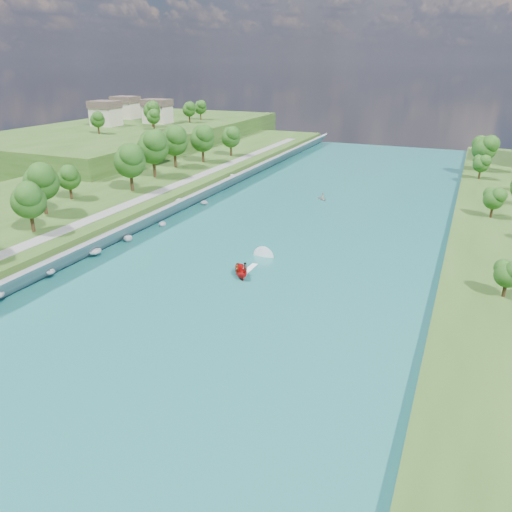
% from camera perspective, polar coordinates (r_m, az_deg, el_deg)
% --- Properties ---
extents(ground, '(260.00, 260.00, 0.00)m').
position_cam_1_polar(ground, '(69.98, -3.77, -4.27)').
color(ground, '#2D5119').
rests_on(ground, ground).
extents(river_water, '(55.00, 240.00, 0.10)m').
position_cam_1_polar(river_water, '(86.79, 2.20, 1.02)').
color(river_water, '#185C5C').
rests_on(river_water, ground).
extents(berm_west, '(45.00, 240.00, 3.50)m').
position_cam_1_polar(berm_west, '(113.33, -22.17, 5.25)').
color(berm_west, '#2D5119').
rests_on(berm_west, ground).
extents(ridge_west, '(60.00, 120.00, 9.00)m').
position_cam_1_polar(ridge_west, '(189.51, -13.38, 13.05)').
color(ridge_west, '#2D5119').
rests_on(ridge_west, ground).
extents(riprap_bank, '(4.28, 236.00, 4.20)m').
position_cam_1_polar(riprap_bank, '(97.22, -12.39, 3.88)').
color(riprap_bank, slate).
rests_on(riprap_bank, ground).
extents(riverside_path, '(3.00, 200.00, 0.10)m').
position_cam_1_polar(riverside_path, '(101.40, -15.23, 5.38)').
color(riverside_path, gray).
rests_on(riverside_path, berm_west).
extents(ridge_houses, '(29.50, 29.50, 8.40)m').
position_cam_1_polar(ridge_houses, '(196.18, -14.23, 15.84)').
color(ridge_houses, beige).
rests_on(ridge_houses, ridge_west).
extents(trees_west, '(18.63, 150.20, 13.63)m').
position_cam_1_polar(trees_west, '(95.82, -24.55, 7.00)').
color(trees_west, '#1A4412').
rests_on(trees_west, berm_west).
extents(trees_east, '(18.34, 144.22, 11.60)m').
position_cam_1_polar(trees_east, '(106.34, 26.99, 5.77)').
color(trees_east, '#1A4412').
rests_on(trees_east, berm_east).
extents(trees_ridge, '(15.52, 52.76, 10.18)m').
position_cam_1_polar(trees_ridge, '(182.75, -10.67, 15.79)').
color(trees_ridge, '#1A4412').
rests_on(trees_ridge, ridge_west).
extents(motorboat, '(3.68, 18.97, 2.21)m').
position_cam_1_polar(motorboat, '(75.77, -1.29, -1.46)').
color(motorboat, '#B40F0E').
rests_on(motorboat, river_water).
extents(raft, '(3.51, 3.52, 1.51)m').
position_cam_1_polar(raft, '(117.88, 7.59, 6.58)').
color(raft, gray).
rests_on(raft, river_water).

